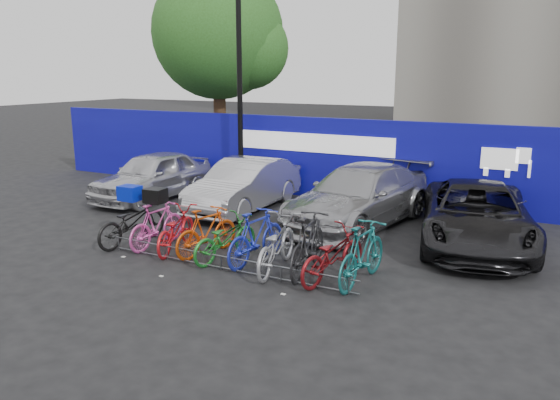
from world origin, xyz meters
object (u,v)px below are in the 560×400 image
Objects in this scene: bike_5 at (256,237)px; bike_7 at (308,244)px; lamppost at (240,87)px; bike_3 at (207,231)px; tree at (223,36)px; car_1 at (244,185)px; bike_6 at (276,245)px; bike_2 at (175,229)px; bike_9 at (362,254)px; bike_0 at (132,222)px; bike_rack at (221,262)px; car_2 at (359,196)px; bike_1 at (157,225)px; car_3 at (477,215)px; car_0 at (153,175)px; bike_4 at (225,238)px; bike_8 at (333,255)px.

bike_7 is at bearing -175.13° from bike_5.
lamppost reaches higher than bike_3.
tree reaches higher than lamppost.
car_1 is at bearing -53.44° from tree.
bike_7 is (0.60, 0.14, 0.06)m from bike_6.
bike_9 reaches higher than bike_2.
lamppost reaches higher than bike_2.
bike_0 is at bearing -8.47° from bike_6.
bike_3 is at bearing -71.02° from car_1.
bike_rack is 4.49m from car_2.
bike_2 is at bearing 159.85° from bike_rack.
car_2 is (8.03, -6.38, -4.34)m from tree.
tree reaches higher than bike_1.
bike_1 is at bearing -120.17° from car_2.
car_2 reaches higher than car_3.
car_0 is (-5.14, 4.14, 0.54)m from bike_rack.
car_3 is 2.58× the size of bike_0.
bike_4 is (4.90, -3.61, -0.25)m from car_0.
bike_0 is at bearing 10.04° from bike_5.
car_0 is 6.40m from car_2.
bike_2 is 4.13m from bike_9.
bike_4 is (6.53, -10.12, -4.61)m from tree.
car_2 reaches higher than bike_8.
tree is at bearing -46.68° from bike_3.
bike_7 reaches higher than bike_4.
bike_4 is at bearing -177.53° from bike_1.
bike_0 is 1.14m from bike_2.
bike_1 reaches higher than bike_0.
bike_5 is (3.05, 0.17, 0.05)m from bike_0.
bike_7 is (2.29, -0.01, 0.07)m from bike_3.
bike_7 is (3.05, 0.06, 0.12)m from bike_2.
car_0 is at bearing -75.93° from tree.
car_2 is at bearing -91.76° from bike_7.
bike_3 is 2.30m from bike_7.
bike_2 is at bearing -42.42° from car_0.
bike_4 is (1.26, -0.01, -0.01)m from bike_2.
car_3 reaches higher than bike_rack.
lamppost is at bearing -53.15° from bike_3.
bike_9 reaches higher than bike_1.
car_3 is (9.23, -0.27, -0.03)m from car_0.
bike_1 is 2.42m from bike_5.
bike_7 reaches higher than bike_1.
car_1 is at bearing -58.32° from bike_3.
bike_9 is at bearing -176.50° from bike_1.
car_2 is 2.70× the size of bike_8.
bike_4 is 0.94× the size of bike_8.
bike_6 is at bearing 164.48° from bike_2.
car_1 is at bearing -60.24° from bike_6.
car_0 is at bearing -58.32° from bike_2.
bike_6 reaches higher than bike_3.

